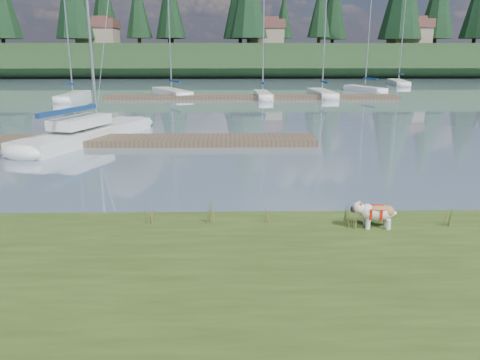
{
  "coord_description": "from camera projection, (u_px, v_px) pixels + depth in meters",
  "views": [
    {
      "loc": [
        0.18,
        -12.21,
        4.1
      ],
      "look_at": [
        0.39,
        -0.5,
        0.87
      ],
      "focal_mm": 35.0,
      "sensor_mm": 36.0,
      "label": 1
    }
  ],
  "objects": [
    {
      "name": "sailboat_bg_4",
      "position": [
        362.0,
        88.0,
        49.0
      ],
      "size": [
        3.48,
        6.62,
        9.86
      ],
      "rotation": [
        0.0,
        0.0,
        1.92
      ],
      "color": "silver",
      "rests_on": "ground"
    },
    {
      "name": "weed_3",
      "position": [
        149.0,
        214.0,
        10.51
      ],
      "size": [
        0.17,
        0.14,
        0.53
      ],
      "color": "#475B23",
      "rests_on": "bank"
    },
    {
      "name": "bulldog",
      "position": [
        376.0,
        212.0,
        10.22
      ],
      "size": [
        0.96,
        0.44,
        0.58
      ],
      "rotation": [
        0.0,
        0.0,
        3.09
      ],
      "color": "silver",
      "rests_on": "bank"
    },
    {
      "name": "weed_1",
      "position": [
        266.0,
        215.0,
        10.58
      ],
      "size": [
        0.17,
        0.14,
        0.41
      ],
      "color": "#475B23",
      "rests_on": "bank"
    },
    {
      "name": "ground",
      "position": [
        229.0,
        99.0,
        41.76
      ],
      "size": [
        200.0,
        200.0,
        0.0
      ],
      "primitive_type": "plane",
      "color": "gray",
      "rests_on": "ground"
    },
    {
      "name": "mud_lip",
      "position": [
        225.0,
        224.0,
        11.29
      ],
      "size": [
        60.0,
        0.5,
        0.14
      ],
      "primitive_type": "cube",
      "color": "#33281C",
      "rests_on": "ground"
    },
    {
      "name": "sailboat_bg_1",
      "position": [
        169.0,
        91.0,
        45.55
      ],
      "size": [
        5.07,
        8.1,
        12.25
      ],
      "rotation": [
        0.0,
        0.0,
        2.03
      ],
      "color": "silver",
      "rests_on": "ground"
    },
    {
      "name": "conifer_5",
      "position": [
        320.0,
        9.0,
        77.7
      ],
      "size": [
        3.96,
        3.96,
        10.35
      ],
      "color": "#382619",
      "rests_on": "ridge"
    },
    {
      "name": "weed_4",
      "position": [
        352.0,
        221.0,
        10.2
      ],
      "size": [
        0.17,
        0.14,
        0.4
      ],
      "color": "#475B23",
      "rests_on": "bank"
    },
    {
      "name": "conifer_7",
      "position": [
        479.0,
        1.0,
        78.77
      ],
      "size": [
        5.28,
        5.28,
        13.2
      ],
      "color": "#382619",
      "rests_on": "ridge"
    },
    {
      "name": "weed_0",
      "position": [
        211.0,
        211.0,
        10.54
      ],
      "size": [
        0.17,
        0.14,
        0.64
      ],
      "color": "#475B23",
      "rests_on": "bank"
    },
    {
      "name": "house_2",
      "position": [
        410.0,
        31.0,
        77.93
      ],
      "size": [
        6.3,
        5.3,
        4.65
      ],
      "color": "gray",
      "rests_on": "ridge"
    },
    {
      "name": "dock_near",
      "position": [
        141.0,
        140.0,
        21.42
      ],
      "size": [
        16.0,
        2.0,
        0.3
      ],
      "primitive_type": "cube",
      "color": "#4C3D2C",
      "rests_on": "ground"
    },
    {
      "name": "sailboat_bg_2",
      "position": [
        262.0,
        94.0,
        42.49
      ],
      "size": [
        1.49,
        6.15,
        9.38
      ],
      "rotation": [
        0.0,
        0.0,
        1.62
      ],
      "color": "silver",
      "rests_on": "ground"
    },
    {
      "name": "sailboat_bg_3",
      "position": [
        320.0,
        92.0,
        44.32
      ],
      "size": [
        1.79,
        7.69,
        11.26
      ],
      "rotation": [
        0.0,
        0.0,
        1.61
      ],
      "color": "silver",
      "rests_on": "ground"
    },
    {
      "name": "ridge",
      "position": [
        230.0,
        61.0,
        82.54
      ],
      "size": [
        200.0,
        20.0,
        5.0
      ],
      "primitive_type": "cube",
      "color": "#1B3118",
      "rests_on": "ground"
    },
    {
      "name": "house_0",
      "position": [
        98.0,
        31.0,
        77.98
      ],
      "size": [
        6.3,
        5.3,
        4.65
      ],
      "color": "gray",
      "rests_on": "ridge"
    },
    {
      "name": "bank",
      "position": [
        221.0,
        322.0,
        7.02
      ],
      "size": [
        60.0,
        9.0,
        0.35
      ],
      "primitive_type": "cube",
      "color": "#364B1A",
      "rests_on": "ground"
    },
    {
      "name": "dock_far",
      "position": [
        252.0,
        97.0,
        41.76
      ],
      "size": [
        26.0,
        2.2,
        0.3
      ],
      "primitive_type": "cube",
      "color": "#4C3D2C",
      "rests_on": "ground"
    },
    {
      "name": "weed_2",
      "position": [
        345.0,
        212.0,
        10.56
      ],
      "size": [
        0.17,
        0.14,
        0.58
      ],
      "color": "#475B23",
      "rests_on": "bank"
    },
    {
      "name": "sailboat_bg_5",
      "position": [
        397.0,
        82.0,
        59.55
      ],
      "size": [
        2.85,
        8.34,
        11.68
      ],
      "rotation": [
        0.0,
        0.0,
        1.42
      ],
      "color": "silver",
      "rests_on": "ground"
    },
    {
      "name": "house_1",
      "position": [
        265.0,
        32.0,
        79.44
      ],
      "size": [
        6.3,
        5.3,
        4.65
      ],
      "color": "gray",
      "rests_on": "ridge"
    },
    {
      "name": "conifer_3",
      "position": [
        171.0,
        4.0,
        78.94
      ],
      "size": [
        4.84,
        4.84,
        12.25
      ],
      "color": "#382619",
      "rests_on": "ridge"
    },
    {
      "name": "sailboat_bg_0",
      "position": [
        75.0,
        95.0,
        41.28
      ],
      "size": [
        1.6,
        7.21,
        10.5
      ],
      "rotation": [
        0.0,
        0.0,
        1.6
      ],
      "color": "silver",
      "rests_on": "ground"
    },
    {
      "name": "sailboat_main",
      "position": [
        97.0,
        129.0,
        22.83
      ],
      "size": [
        5.04,
        9.73,
        13.81
      ],
      "rotation": [
        0.0,
        0.0,
        1.23
      ],
      "color": "silver",
      "rests_on": "ground"
    },
    {
      "name": "weed_5",
      "position": [
        451.0,
        217.0,
        10.3
      ],
      "size": [
        0.17,
        0.14,
        0.54
      ],
      "color": "#475B23",
      "rests_on": "bank"
    }
  ]
}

